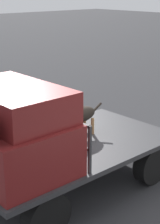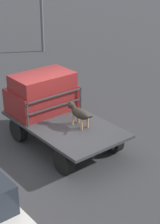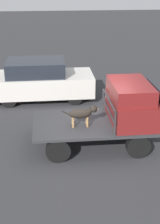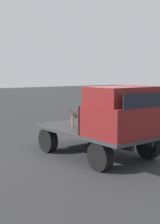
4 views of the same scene
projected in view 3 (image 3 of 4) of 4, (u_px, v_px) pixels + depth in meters
ground_plane at (94, 144)px, 9.66m from camera, size 80.00×80.00×0.00m
flatbed_truck at (94, 128)px, 9.44m from camera, size 3.66×2.05×0.75m
truck_cab at (132, 103)px, 9.24m from camera, size 1.30×1.93×1.20m
truck_headboard at (109, 106)px, 9.21m from camera, size 0.04×1.93×0.72m
dog at (83, 113)px, 8.97m from camera, size 1.07×0.28×0.65m
parked_sedan at (40, 80)px, 12.83m from camera, size 4.21×1.81×1.66m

